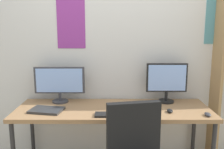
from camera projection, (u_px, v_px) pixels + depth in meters
wall_back at (112, 51)px, 2.94m from camera, size 4.43×0.11×2.60m
desk at (112, 113)px, 2.64m from camera, size 2.03×0.68×0.74m
monitor_left at (58, 83)px, 2.79m from camera, size 0.56×0.18×0.40m
monitor_right at (165, 81)px, 2.79m from camera, size 0.45×0.18×0.44m
keyboard_main at (112, 115)px, 2.40m from camera, size 0.35×0.13×0.02m
mouse_left_side at (169, 111)px, 2.50m from camera, size 0.06×0.10×0.03m
mouse_right_side at (207, 114)px, 2.39m from camera, size 0.06×0.10×0.03m
laptop_closed at (45, 110)px, 2.52m from camera, size 0.36×0.28×0.02m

